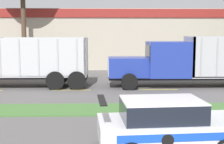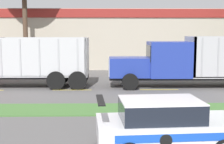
# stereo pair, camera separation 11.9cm
# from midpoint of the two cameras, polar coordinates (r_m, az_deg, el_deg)

# --- Properties ---
(grass_verge) EXTENTS (120.00, 2.20, 0.06)m
(grass_verge) POSITION_cam_midpoint_polar(r_m,az_deg,el_deg) (14.33, 2.55, -6.81)
(grass_verge) COLOR #477538
(grass_verge) RESTS_ON ground_plane
(centre_line_4) EXTENTS (2.40, 0.14, 0.01)m
(centre_line_4) POSITION_cam_midpoint_polar(r_m,az_deg,el_deg) (19.40, -7.61, -3.28)
(centre_line_4) COLOR yellow
(centre_line_4) RESTS_ON ground_plane
(centre_line_5) EXTENTS (2.40, 0.14, 0.01)m
(centre_line_5) POSITION_cam_midpoint_polar(r_m,az_deg,el_deg) (19.58, 8.33, -3.19)
(centre_line_5) COLOR yellow
(centre_line_5) RESTS_ON ground_plane
(dump_truck_lead) EXTENTS (11.19, 2.64, 3.28)m
(dump_truck_lead) POSITION_cam_midpoint_polar(r_m,az_deg,el_deg) (20.76, 12.48, 1.57)
(dump_truck_lead) COLOR black
(dump_truck_lead) RESTS_ON ground_plane
(rally_car) EXTENTS (4.36, 2.22, 1.57)m
(rally_car) POSITION_cam_midpoint_polar(r_m,az_deg,el_deg) (9.54, 9.68, -9.32)
(rally_car) COLOR white
(rally_car) RESTS_ON ground_plane
(store_building_backdrop) EXTENTS (38.85, 12.10, 5.79)m
(store_building_backdrop) POSITION_cam_midpoint_polar(r_m,az_deg,el_deg) (36.04, 9.51, 6.06)
(store_building_backdrop) COLOR #BCB29E
(store_building_backdrop) RESTS_ON ground_plane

